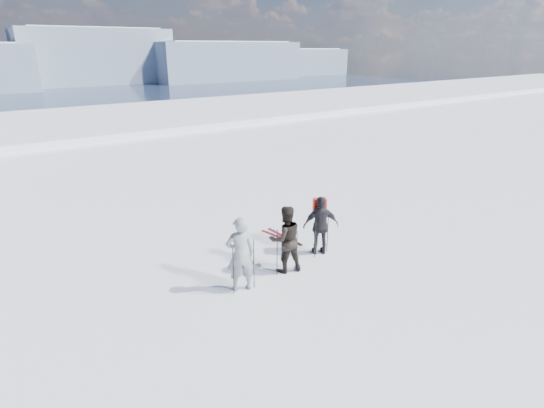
% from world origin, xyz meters
% --- Properties ---
extents(lake_basin, '(820.00, 820.00, 71.62)m').
position_xyz_m(lake_basin, '(0.00, 30.00, -6.50)').
color(lake_basin, white).
rests_on(lake_basin, ground).
extents(far_mountain_range, '(770.00, 110.00, 53.00)m').
position_xyz_m(far_mountain_range, '(29.60, 454.78, -7.19)').
color(far_mountain_range, slate).
rests_on(far_mountain_range, ground).
extents(skier_grey, '(0.84, 0.67, 2.01)m').
position_xyz_m(skier_grey, '(-4.07, 1.87, 1.00)').
color(skier_grey, gray).
rests_on(skier_grey, ground).
extents(skier_dark, '(1.08, 0.94, 1.91)m').
position_xyz_m(skier_dark, '(-2.55, 2.03, 0.96)').
color(skier_dark, black).
rests_on(skier_dark, ground).
extents(skier_pack, '(1.14, 0.89, 1.81)m').
position_xyz_m(skier_pack, '(-1.07, 2.28, 0.91)').
color(skier_pack, black).
rests_on(skier_pack, ground).
extents(backpack, '(0.44, 0.37, 0.55)m').
position_xyz_m(backpack, '(-0.95, 2.50, 2.09)').
color(backpack, red).
rests_on(backpack, skier_pack).
extents(ski_poles, '(3.53, 0.51, 1.36)m').
position_xyz_m(ski_poles, '(-2.60, 1.96, 0.64)').
color(ski_poles, black).
rests_on(ski_poles, ground).
extents(skis_loose, '(0.48, 1.70, 0.03)m').
position_xyz_m(skis_loose, '(-1.34, 3.81, 0.01)').
color(skis_loose, black).
rests_on(skis_loose, ground).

